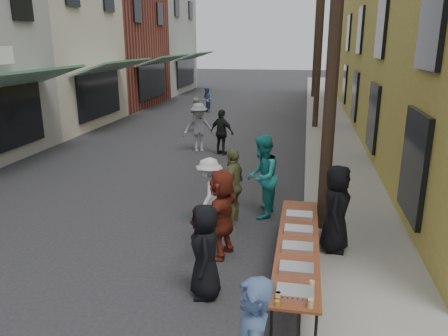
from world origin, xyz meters
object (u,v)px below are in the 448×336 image
(serving_table, at_px, (298,244))
(guest_front_a, at_px, (205,251))
(utility_pole_near, at_px, (336,16))
(server, at_px, (336,208))
(catering_tray_sausage, at_px, (295,293))
(guest_front_c, at_px, (262,177))
(utility_pole_far, at_px, (316,34))
(utility_pole_mid, at_px, (320,30))

(serving_table, distance_m, guest_front_a, 1.62)
(utility_pole_near, xyz_separation_m, server, (0.19, -1.08, -3.54))
(utility_pole_near, relative_size, serving_table, 2.25)
(catering_tray_sausage, bearing_deg, guest_front_a, 147.16)
(guest_front_a, height_order, guest_front_c, guest_front_c)
(server, bearing_deg, utility_pole_far, 10.67)
(utility_pole_near, relative_size, guest_front_a, 5.67)
(catering_tray_sausage, bearing_deg, server, 76.28)
(utility_pole_near, relative_size, utility_pole_mid, 1.00)
(catering_tray_sausage, bearing_deg, utility_pole_near, 82.68)
(utility_pole_mid, height_order, guest_front_a, utility_pole_mid)
(utility_pole_near, bearing_deg, guest_front_c, 156.47)
(utility_pole_far, bearing_deg, serving_table, -91.09)
(server, bearing_deg, guest_front_a, 141.42)
(utility_pole_mid, relative_size, utility_pole_far, 1.00)
(guest_front_c, bearing_deg, guest_front_a, -4.04)
(serving_table, bearing_deg, catering_tray_sausage, -90.00)
(utility_pole_mid, bearing_deg, utility_pole_far, 90.00)
(utility_pole_near, height_order, utility_pole_mid, same)
(serving_table, bearing_deg, utility_pole_mid, 87.99)
(guest_front_a, height_order, server, server)
(utility_pole_far, distance_m, serving_table, 26.52)
(guest_front_a, bearing_deg, utility_pole_mid, 157.13)
(utility_pole_mid, height_order, serving_table, utility_pole_mid)
(utility_pole_near, relative_size, catering_tray_sausage, 18.00)
(utility_pole_mid, bearing_deg, serving_table, -92.01)
(server, bearing_deg, serving_table, 159.68)
(utility_pole_near, height_order, catering_tray_sausage, utility_pole_near)
(serving_table, relative_size, guest_front_a, 2.52)
(utility_pole_far, xyz_separation_m, serving_table, (-0.50, -26.24, -3.79))
(utility_pole_far, relative_size, catering_tray_sausage, 18.00)
(utility_pole_near, relative_size, utility_pole_far, 1.00)
(guest_front_a, distance_m, guest_front_c, 3.61)
(utility_pole_mid, distance_m, server, 13.55)
(utility_pole_mid, relative_size, serving_table, 2.25)
(catering_tray_sausage, distance_m, server, 2.90)
(utility_pole_far, distance_m, guest_front_a, 27.28)
(serving_table, bearing_deg, utility_pole_far, 88.91)
(utility_pole_mid, xyz_separation_m, server, (0.19, -13.08, -3.54))
(utility_pole_near, xyz_separation_m, utility_pole_mid, (0.00, 12.00, 0.00))
(utility_pole_far, relative_size, server, 5.25)
(catering_tray_sausage, relative_size, guest_front_c, 0.25)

